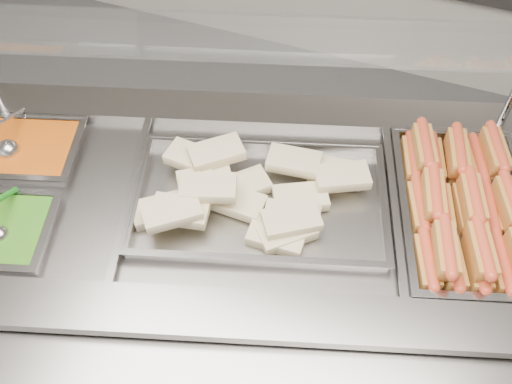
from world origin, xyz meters
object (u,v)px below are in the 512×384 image
(pan_wraps, at_px, (260,203))
(serving_spoon, at_px, (0,228))
(ladle, at_px, (9,148))
(steam_counter, at_px, (241,276))
(sneeze_guard, at_px, (241,38))
(pan_hotdogs, at_px, (462,216))

(pan_wraps, distance_m, serving_spoon, 0.77)
(ladle, relative_size, serving_spoon, 1.10)
(steam_counter, height_order, sneeze_guard, sneeze_guard)
(pan_hotdogs, height_order, serving_spoon, serving_spoon)
(steam_counter, xyz_separation_m, pan_hotdogs, (0.66, 0.20, 0.45))
(pan_wraps, relative_size, ladle, 4.02)
(pan_hotdogs, xyz_separation_m, pan_wraps, (-0.60, -0.18, 0.02))
(pan_hotdogs, xyz_separation_m, serving_spoon, (-1.27, -0.56, 0.06))
(sneeze_guard, distance_m, pan_wraps, 0.50)
(steam_counter, distance_m, serving_spoon, 0.87)
(ladle, bearing_deg, pan_hotdogs, 11.31)
(steam_counter, xyz_separation_m, pan_wraps, (0.06, 0.02, 0.47))
(steam_counter, bearing_deg, sneeze_guard, 107.00)
(steam_counter, height_order, ladle, ladle)
(pan_hotdogs, height_order, ladle, ladle)
(steam_counter, bearing_deg, ladle, -173.80)
(steam_counter, height_order, serving_spoon, serving_spoon)
(sneeze_guard, xyz_separation_m, ladle, (-0.70, -0.32, -0.40))
(steam_counter, distance_m, pan_hotdogs, 0.83)
(sneeze_guard, bearing_deg, pan_wraps, -57.65)
(sneeze_guard, relative_size, pan_wraps, 2.17)
(pan_hotdogs, distance_m, serving_spoon, 1.39)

